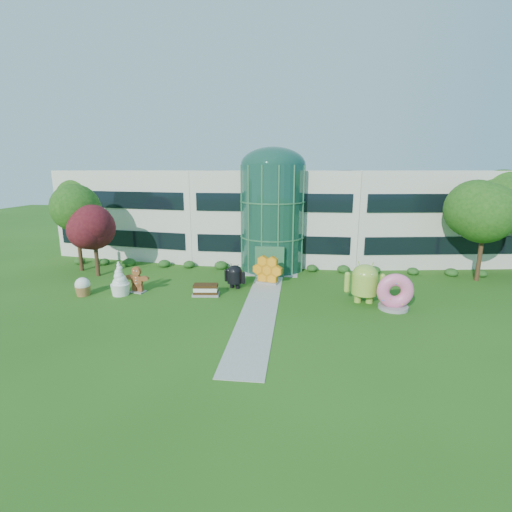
% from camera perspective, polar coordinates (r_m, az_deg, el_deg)
% --- Properties ---
extents(ground, '(140.00, 140.00, 0.00)m').
position_cam_1_polar(ground, '(24.96, 0.33, -9.03)').
color(ground, '#215114').
rests_on(ground, ground).
extents(building, '(46.00, 15.00, 9.30)m').
position_cam_1_polar(building, '(41.31, 3.19, 6.54)').
color(building, beige).
rests_on(building, ground).
extents(atrium, '(6.00, 6.00, 9.80)m').
position_cam_1_polar(atrium, '(35.34, 2.56, 5.81)').
color(atrium, '#194738').
rests_on(atrium, ground).
extents(walkway, '(2.40, 20.00, 0.04)m').
position_cam_1_polar(walkway, '(26.81, 0.82, -7.38)').
color(walkway, '#9E9E93').
rests_on(walkway, ground).
extents(tree_red, '(4.00, 4.00, 6.00)m').
position_cam_1_polar(tree_red, '(36.01, -23.51, 1.80)').
color(tree_red, '#3F0C14').
rests_on(tree_red, ground).
extents(trees_backdrop, '(52.00, 8.00, 8.40)m').
position_cam_1_polar(trees_backdrop, '(36.43, 2.67, 4.92)').
color(trees_backdrop, '#184411').
rests_on(trees_backdrop, ground).
extents(android_green, '(3.10, 2.19, 3.35)m').
position_cam_1_polar(android_green, '(27.75, 16.38, -3.61)').
color(android_green, '#8EB339').
rests_on(android_green, ground).
extents(android_black, '(2.31, 1.93, 2.24)m').
position_cam_1_polar(android_black, '(30.05, -3.30, -2.90)').
color(android_black, black).
rests_on(android_black, ground).
extents(donut, '(2.50, 1.20, 2.60)m').
position_cam_1_polar(donut, '(27.24, 20.54, -5.06)').
color(donut, '#F85E8E').
rests_on(donut, ground).
extents(gingerbread, '(2.41, 1.35, 2.10)m').
position_cam_1_polar(gingerbread, '(30.47, -17.83, -3.44)').
color(gingerbread, brown).
rests_on(gingerbread, ground).
extents(ice_cream_sandwich, '(2.12, 1.23, 0.90)m').
position_cam_1_polar(ice_cream_sandwich, '(28.71, -7.73, -5.18)').
color(ice_cream_sandwich, '#311B0A').
rests_on(ice_cream_sandwich, ground).
extents(honeycomb, '(2.91, 1.70, 2.16)m').
position_cam_1_polar(honeycomb, '(31.26, 1.79, -2.32)').
color(honeycomb, orange).
rests_on(honeycomb, ground).
extents(froyo, '(1.74, 1.74, 2.63)m').
position_cam_1_polar(froyo, '(30.18, -20.25, -3.25)').
color(froyo, white).
rests_on(froyo, ground).
extents(cupcake, '(1.53, 1.53, 1.43)m').
position_cam_1_polar(cupcake, '(31.32, -25.11, -4.27)').
color(cupcake, white).
rests_on(cupcake, ground).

